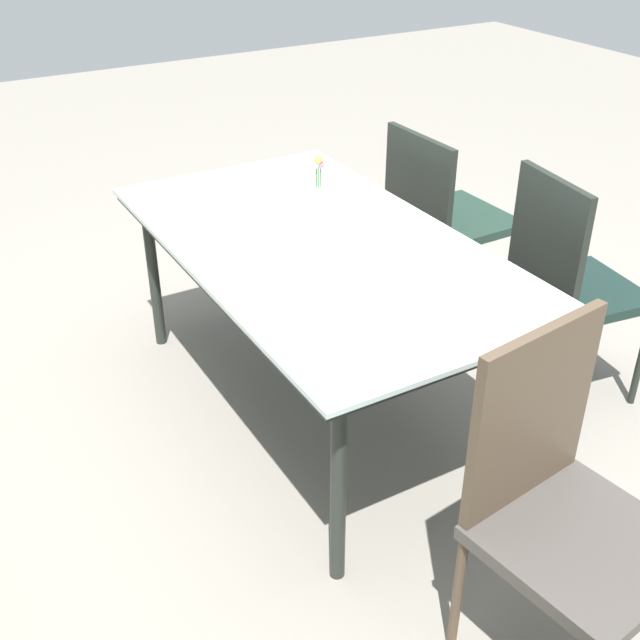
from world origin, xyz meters
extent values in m
plane|color=gray|center=(0.00, 0.00, 0.00)|extent=(12.00, 12.00, 0.00)
cube|color=#B2C6C1|center=(0.06, 0.02, 0.72)|extent=(1.75, 0.97, 0.02)
cube|color=#232823|center=(0.06, 0.02, 0.69)|extent=(1.71, 0.95, 0.02)
cylinder|color=#232823|center=(-0.71, -0.37, 0.35)|extent=(0.05, 0.05, 0.71)
cylinder|color=#232823|center=(0.84, -0.37, 0.35)|extent=(0.05, 0.05, 0.71)
cylinder|color=#232823|center=(-0.71, 0.40, 0.35)|extent=(0.05, 0.05, 0.71)
cylinder|color=#232823|center=(0.84, 0.40, 0.35)|extent=(0.05, 0.05, 0.71)
cube|color=#45403C|center=(-1.27, 0.02, 0.43)|extent=(0.51, 0.51, 0.04)
cube|color=#4C3D2D|center=(-1.05, 0.05, 0.70)|extent=(0.09, 0.43, 0.52)
cylinder|color=#4C3D2D|center=(-1.03, -0.16, 0.21)|extent=(0.03, 0.03, 0.42)
cylinder|color=#4C3D2D|center=(-1.09, 0.25, 0.21)|extent=(0.03, 0.03, 0.42)
cube|color=black|center=(-0.33, -0.92, 0.45)|extent=(0.48, 0.48, 0.04)
cube|color=black|center=(-0.30, -0.73, 0.70)|extent=(0.40, 0.09, 0.48)
cylinder|color=black|center=(-0.17, -1.14, 0.22)|extent=(0.03, 0.03, 0.44)
cylinder|color=black|center=(-0.11, -0.76, 0.22)|extent=(0.03, 0.03, 0.44)
cylinder|color=black|center=(-0.49, -0.71, 0.22)|extent=(0.03, 0.03, 0.44)
cube|color=#1C3228|center=(0.46, -0.92, 0.46)|extent=(0.48, 0.48, 0.04)
cube|color=black|center=(0.45, -0.70, 0.68)|extent=(0.45, 0.04, 0.42)
cylinder|color=black|center=(0.68, -1.14, 0.22)|extent=(0.03, 0.03, 0.45)
cylinder|color=black|center=(0.24, -1.14, 0.22)|extent=(0.03, 0.03, 0.45)
cylinder|color=black|center=(0.67, -0.70, 0.22)|extent=(0.03, 0.03, 0.45)
cylinder|color=black|center=(0.24, -0.71, 0.22)|extent=(0.03, 0.03, 0.45)
cylinder|color=silver|center=(0.30, -0.11, 0.78)|extent=(0.05, 0.05, 0.11)
cylinder|color=#387233|center=(0.29, -0.10, 0.87)|extent=(0.01, 0.01, 0.16)
sphere|color=#EFCC4C|center=(0.29, -0.10, 0.94)|extent=(0.03, 0.03, 0.03)
cylinder|color=#387233|center=(0.30, -0.11, 0.86)|extent=(0.01, 0.01, 0.13)
sphere|color=white|center=(0.30, -0.11, 0.92)|extent=(0.04, 0.04, 0.04)
cylinder|color=#387233|center=(0.29, -0.12, 0.85)|extent=(0.01, 0.01, 0.13)
sphere|color=pink|center=(0.29, -0.12, 0.92)|extent=(0.03, 0.03, 0.03)
camera|label=1|loc=(-2.17, 1.30, 1.94)|focal=44.69mm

